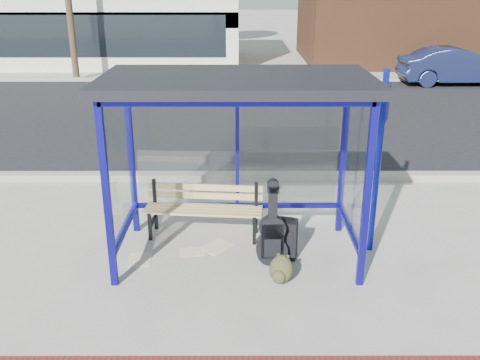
{
  "coord_description": "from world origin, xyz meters",
  "views": [
    {
      "loc": [
        0.03,
        -6.43,
        3.52
      ],
      "look_at": [
        0.04,
        0.2,
        1.01
      ],
      "focal_mm": 40.0,
      "sensor_mm": 36.0,
      "label": 1
    }
  ],
  "objects_px": {
    "bench": "(204,206)",
    "suitcase": "(284,239)",
    "parked_car": "(456,66)",
    "backpack": "(281,270)",
    "guitar_bag": "(272,236)"
  },
  "relations": [
    {
      "from": "bench",
      "to": "guitar_bag",
      "type": "xyz_separation_m",
      "value": [
        0.93,
        -0.87,
        -0.04
      ]
    },
    {
      "from": "suitcase",
      "to": "backpack",
      "type": "relative_size",
      "value": 1.68
    },
    {
      "from": "bench",
      "to": "parked_car",
      "type": "height_order",
      "value": "parked_car"
    },
    {
      "from": "bench",
      "to": "suitcase",
      "type": "xyz_separation_m",
      "value": [
        1.1,
        -0.69,
        -0.17
      ]
    },
    {
      "from": "suitcase",
      "to": "backpack",
      "type": "distance_m",
      "value": 0.65
    },
    {
      "from": "parked_car",
      "to": "suitcase",
      "type": "bearing_deg",
      "value": 149.95
    },
    {
      "from": "bench",
      "to": "suitcase",
      "type": "height_order",
      "value": "bench"
    },
    {
      "from": "bench",
      "to": "backpack",
      "type": "distance_m",
      "value": 1.69
    },
    {
      "from": "suitcase",
      "to": "parked_car",
      "type": "height_order",
      "value": "parked_car"
    },
    {
      "from": "bench",
      "to": "suitcase",
      "type": "relative_size",
      "value": 2.88
    },
    {
      "from": "bench",
      "to": "guitar_bag",
      "type": "bearing_deg",
      "value": -37.85
    },
    {
      "from": "parked_car",
      "to": "backpack",
      "type": "bearing_deg",
      "value": 150.85
    },
    {
      "from": "parked_car",
      "to": "guitar_bag",
      "type": "bearing_deg",
      "value": 149.72
    },
    {
      "from": "guitar_bag",
      "to": "parked_car",
      "type": "distance_m",
      "value": 14.55
    },
    {
      "from": "guitar_bag",
      "to": "backpack",
      "type": "xyz_separation_m",
      "value": [
        0.09,
        -0.45,
        -0.24
      ]
    }
  ]
}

